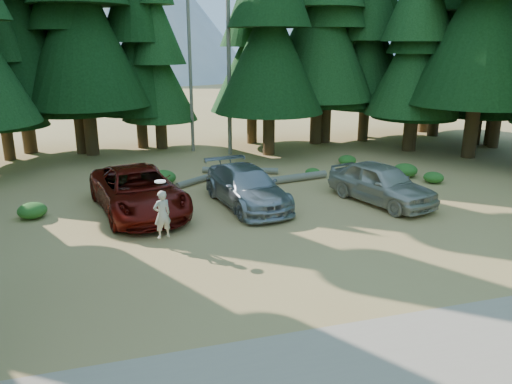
# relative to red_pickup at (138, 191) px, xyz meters

# --- Properties ---
(ground) EXTENTS (160.00, 160.00, 0.00)m
(ground) POSITION_rel_red_pickup_xyz_m (5.17, -5.09, -0.88)
(ground) COLOR tan
(ground) RESTS_ON ground
(gravel_strip) EXTENTS (26.00, 3.50, 0.01)m
(gravel_strip) POSITION_rel_red_pickup_xyz_m (5.17, -11.59, -0.87)
(gravel_strip) COLOR tan
(gravel_strip) RESTS_ON ground
(forest_belt_north) EXTENTS (36.00, 7.00, 22.00)m
(forest_belt_north) POSITION_rel_red_pickup_xyz_m (5.17, 9.91, -0.88)
(forest_belt_north) COLOR black
(forest_belt_north) RESTS_ON ground
(snag_front) EXTENTS (0.24, 0.24, 12.00)m
(snag_front) POSITION_rel_red_pickup_xyz_m (5.97, 9.41, 5.12)
(snag_front) COLOR slate
(snag_front) RESTS_ON ground
(snag_back) EXTENTS (0.20, 0.20, 10.00)m
(snag_back) POSITION_rel_red_pickup_xyz_m (3.97, 10.91, 4.12)
(snag_back) COLOR slate
(snag_back) RESTS_ON ground
(mountain_peak) EXTENTS (48.00, 50.00, 28.00)m
(mountain_peak) POSITION_rel_red_pickup_xyz_m (2.58, 83.15, 11.83)
(mountain_peak) COLOR #999DA1
(mountain_peak) RESTS_ON ground
(red_pickup) EXTENTS (3.98, 6.73, 1.75)m
(red_pickup) POSITION_rel_red_pickup_xyz_m (0.00, 0.00, 0.00)
(red_pickup) COLOR #610D08
(red_pickup) RESTS_ON ground
(silver_minivan_center) EXTENTS (2.94, 5.68, 1.58)m
(silver_minivan_center) POSITION_rel_red_pickup_xyz_m (4.33, -0.39, -0.09)
(silver_minivan_center) COLOR #979A9E
(silver_minivan_center) RESTS_ON ground
(silver_minivan_right) EXTENTS (3.33, 5.32, 1.69)m
(silver_minivan_right) POSITION_rel_red_pickup_xyz_m (9.81, -1.60, -0.03)
(silver_minivan_right) COLOR #B4ADA0
(silver_minivan_right) RESTS_ON ground
(frisbee_player) EXTENTS (0.68, 0.56, 1.93)m
(frisbee_player) POSITION_rel_red_pickup_xyz_m (0.54, -3.78, 0.24)
(frisbee_player) COLOR beige
(frisbee_player) RESTS_ON ground
(log_left) EXTENTS (3.66, 2.78, 0.31)m
(log_left) POSITION_rel_red_pickup_xyz_m (3.61, 4.00, -0.72)
(log_left) COLOR slate
(log_left) RESTS_ON ground
(log_mid) EXTENTS (3.77, 1.64, 0.32)m
(log_mid) POSITION_rel_red_pickup_xyz_m (5.37, 4.73, -0.72)
(log_mid) COLOR slate
(log_mid) RESTS_ON ground
(log_right) EXTENTS (5.67, 1.31, 0.36)m
(log_right) POSITION_rel_red_pickup_xyz_m (6.42, 2.30, -0.69)
(log_right) COLOR slate
(log_right) RESTS_ON ground
(shrub_far_left) EXTENTS (1.25, 1.25, 0.69)m
(shrub_far_left) POSITION_rel_red_pickup_xyz_m (1.32, 3.73, -0.53)
(shrub_far_left) COLOR #28691F
(shrub_far_left) RESTS_ON ground
(shrub_left) EXTENTS (1.13, 1.13, 0.62)m
(shrub_left) POSITION_rel_red_pickup_xyz_m (-1.10, 3.00, -0.57)
(shrub_left) COLOR #28691F
(shrub_left) RESTS_ON ground
(shrub_center_left) EXTENTS (0.92, 0.92, 0.51)m
(shrub_center_left) POSITION_rel_red_pickup_xyz_m (5.66, 3.36, -0.62)
(shrub_center_left) COLOR #28691F
(shrub_center_left) RESTS_ON ground
(shrub_center_right) EXTENTS (0.76, 0.76, 0.42)m
(shrub_center_right) POSITION_rel_red_pickup_xyz_m (8.74, 3.16, -0.67)
(shrub_center_right) COLOR #28691F
(shrub_center_right) RESTS_ON ground
(shrub_right) EXTENTS (0.96, 0.96, 0.53)m
(shrub_right) POSITION_rel_red_pickup_xyz_m (11.50, 4.91, -0.61)
(shrub_right) COLOR #28691F
(shrub_right) RESTS_ON ground
(shrub_far_right) EXTENTS (1.20, 1.20, 0.66)m
(shrub_far_right) POSITION_rel_red_pickup_xyz_m (13.17, 1.81, -0.55)
(shrub_far_right) COLOR #28691F
(shrub_far_right) RESTS_ON ground
(shrub_edge_west) EXTENTS (1.09, 1.09, 0.60)m
(shrub_edge_west) POSITION_rel_red_pickup_xyz_m (-3.98, 0.41, -0.58)
(shrub_edge_west) COLOR #28691F
(shrub_edge_west) RESTS_ON ground
(shrub_edge_east) EXTENTS (0.95, 0.95, 0.52)m
(shrub_edge_east) POSITION_rel_red_pickup_xyz_m (13.83, 0.41, -0.62)
(shrub_edge_east) COLOR #28691F
(shrub_edge_east) RESTS_ON ground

